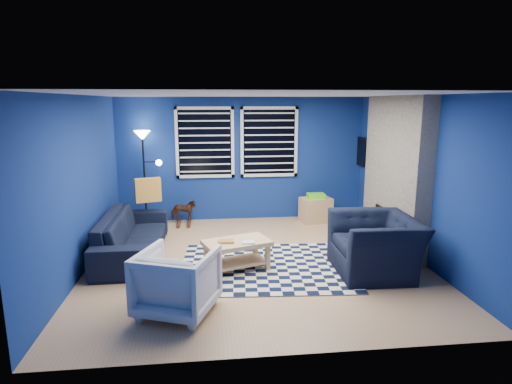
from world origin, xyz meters
TOP-DOWN VIEW (x-y plane):
  - floor at (0.00, 0.00)m, footprint 5.00×5.00m
  - ceiling at (0.00, 0.00)m, footprint 5.00×5.00m
  - wall_back at (0.00, 2.50)m, footprint 5.00×0.00m
  - wall_left at (-2.50, 0.00)m, footprint 0.00×5.00m
  - wall_right at (2.50, 0.00)m, footprint 0.00×5.00m
  - fireplace at (2.36, 0.50)m, footprint 0.65×2.00m
  - window_left at (-0.75, 2.46)m, footprint 1.17×0.06m
  - window_right at (0.55, 2.46)m, footprint 1.17×0.06m
  - tv at (2.45, 2.00)m, footprint 0.07×1.00m
  - rug at (0.12, -0.24)m, footprint 2.64×2.17m
  - sofa at (-1.91, 0.51)m, footprint 2.29×0.91m
  - armchair_big at (1.64, -0.59)m, footprint 1.28×1.12m
  - armchair_bent at (-1.08, -1.50)m, footprint 1.07×1.08m
  - rocking_horse at (-1.20, 2.20)m, footprint 0.23×0.50m
  - coffee_table at (-0.31, -0.31)m, footprint 1.06×0.81m
  - cabinet at (1.46, 2.07)m, footprint 0.66×0.50m
  - floor_lamp at (-1.92, 2.25)m, footprint 0.51×0.31m
  - throw_pillow at (-1.76, 1.38)m, footprint 0.46×0.25m

SIDE VIEW (x-z plane):
  - floor at x=0.00m, z-range 0.00..0.00m
  - rug at x=0.12m, z-range 0.00..0.02m
  - cabinet at x=1.46m, z-range -0.03..0.55m
  - rocking_horse at x=-1.20m, z-range 0.07..0.49m
  - coffee_table at x=-0.31m, z-range 0.09..0.55m
  - sofa at x=-1.91m, z-range 0.00..0.67m
  - armchair_bent at x=-1.08m, z-range 0.00..0.76m
  - armchair_big at x=1.64m, z-range 0.00..0.81m
  - throw_pillow at x=-1.76m, z-range 0.67..1.09m
  - fireplace at x=2.36m, z-range -0.05..2.45m
  - wall_back at x=0.00m, z-range -1.25..3.75m
  - wall_left at x=-2.50m, z-range -1.25..3.75m
  - wall_right at x=2.50m, z-range -1.25..3.75m
  - tv at x=2.45m, z-range 1.11..1.69m
  - floor_lamp at x=-1.92m, z-range 0.59..2.46m
  - window_left at x=-0.75m, z-range 0.89..2.31m
  - window_right at x=0.55m, z-range 0.89..2.31m
  - ceiling at x=0.00m, z-range 2.50..2.50m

